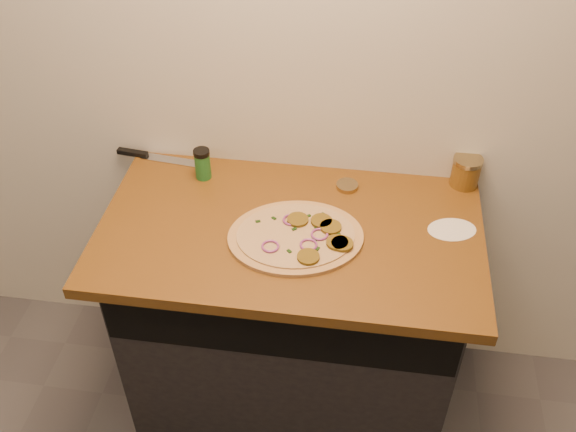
% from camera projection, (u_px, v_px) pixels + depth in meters
% --- Properties ---
extents(cabinet, '(1.10, 0.60, 0.86)m').
position_uv_depth(cabinet, '(291.00, 318.00, 2.33)').
color(cabinet, black).
rests_on(cabinet, ground).
extents(countertop, '(1.20, 0.70, 0.04)m').
position_uv_depth(countertop, '(290.00, 232.00, 2.02)').
color(countertop, brown).
rests_on(countertop, cabinet).
extents(pizza, '(0.49, 0.49, 0.03)m').
position_uv_depth(pizza, '(298.00, 236.00, 1.96)').
color(pizza, tan).
rests_on(pizza, countertop).
extents(chefs_knife, '(0.30, 0.06, 0.02)m').
position_uv_depth(chefs_knife, '(150.00, 156.00, 2.28)').
color(chefs_knife, '#B7BAC1').
rests_on(chefs_knife, countertop).
extents(mason_jar_lid, '(0.08, 0.08, 0.02)m').
position_uv_depth(mason_jar_lid, '(347.00, 186.00, 2.15)').
color(mason_jar_lid, '#998559').
rests_on(mason_jar_lid, countertop).
extents(salsa_jar, '(0.10, 0.10, 0.11)m').
position_uv_depth(salsa_jar, '(466.00, 171.00, 2.13)').
color(salsa_jar, '#A22310').
rests_on(salsa_jar, countertop).
extents(spice_shaker, '(0.06, 0.06, 0.11)m').
position_uv_depth(spice_shaker, '(203.00, 164.00, 2.16)').
color(spice_shaker, '#21692A').
rests_on(spice_shaker, countertop).
extents(flour_spill, '(0.19, 0.19, 0.00)m').
position_uv_depth(flour_spill, '(452.00, 230.00, 1.99)').
color(flour_spill, silver).
rests_on(flour_spill, countertop).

